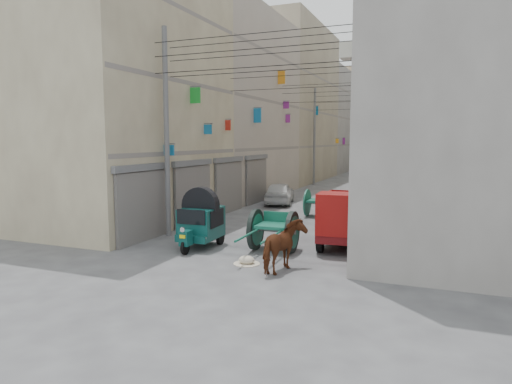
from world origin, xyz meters
The scene contains 18 objects.
ground centered at (0.00, 0.00, 0.00)m, with size 140.00×140.00×0.00m, color #424244.
building_row_left centered at (-8.00, 34.13, 6.46)m, with size 8.00×62.00×14.00m.
building_row_right centered at (8.00, 34.13, 6.46)m, with size 8.00×62.00×14.00m.
end_cap_building centered at (0.00, 66.00, 6.50)m, with size 22.00×10.00×13.00m, color tan.
shutters_left centered at (-3.92, 10.38, 1.49)m, with size 0.18×14.40×2.88m.
signboards centered at (-0.01, 21.66, 3.43)m, with size 8.22×40.52×5.67m.
ac_units centered at (3.65, 7.67, 7.43)m, with size 0.70×6.55×3.35m.
utility_poles centered at (0.00, 17.00, 4.00)m, with size 7.40×22.20×8.00m.
overhead_cables centered at (0.00, 14.40, 6.77)m, with size 7.40×22.52×1.12m.
auto_rickshaw centered at (-1.49, 4.81, 0.95)m, with size 1.39×2.33×1.62m.
tonga_cart centered at (1.10, 5.18, 0.73)m, with size 1.53×3.14×1.40m.
mini_truck centered at (3.23, 6.47, 0.97)m, with size 1.87×3.70×2.02m.
second_cart centered at (0.90, 12.59, 0.71)m, with size 1.51×1.34×1.33m.
feed_sack centered at (0.89, 3.34, 0.13)m, with size 0.50×0.40×0.25m, color beige.
horse centered at (2.20, 3.00, 0.73)m, with size 0.79×1.72×1.46m, color maroon.
distant_car_white centered at (-2.52, 16.16, 0.65)m, with size 1.53×3.80×1.30m, color silver.
distant_car_grey centered at (1.00, 33.39, 0.58)m, with size 1.22×3.49×1.15m, color #575C5A.
distant_car_green centered at (-0.46, 43.87, 0.67)m, with size 1.88×4.62×1.34m, color #1B4F39.
Camera 1 is at (6.25, -9.07, 3.75)m, focal length 32.00 mm.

